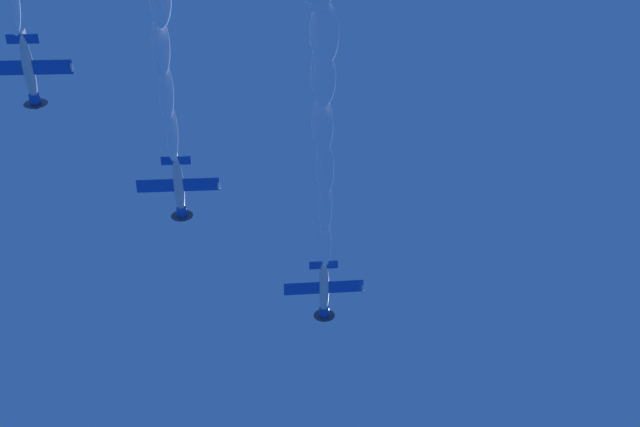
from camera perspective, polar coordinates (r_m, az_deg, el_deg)
airplane_lead at (r=87.78m, az=0.26°, el=-5.09°), size 8.16×7.36×2.40m
airplane_left_wingman at (r=85.23m, az=-9.30°, el=1.67°), size 8.17×7.37×2.59m
airplane_right_wingman at (r=82.29m, az=-18.68°, el=8.89°), size 8.17×7.37×2.61m
smoke_trail_lead at (r=73.90m, az=0.07°, el=13.40°), size 4.50×39.32×8.04m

